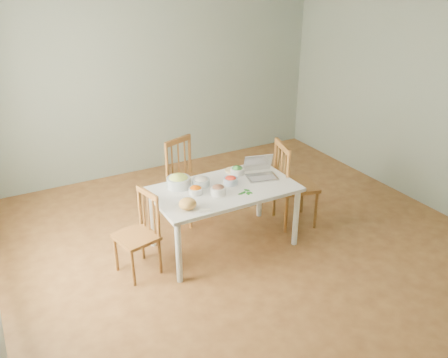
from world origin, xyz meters
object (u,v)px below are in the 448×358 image
bread_boule (188,204)px  laptop (262,169)px  chair_right (296,183)px  chair_left (136,235)px  bowl_squash (179,181)px  chair_far (190,181)px  dining_table (224,217)px

bread_boule → laptop: bearing=13.9°
chair_right → bread_boule: (-1.49, -0.27, 0.25)m
bread_boule → laptop: size_ratio=0.53×
laptop → bread_boule: bearing=-152.3°
chair_left → laptop: 1.51m
chair_left → laptop: bearing=78.4°
chair_left → bowl_squash: bearing=101.2°
chair_far → bread_boule: bearing=-135.4°
chair_far → laptop: size_ratio=3.01×
laptop → chair_far: bearing=140.4°
bread_boule → laptop: (1.00, 0.25, 0.05)m
chair_left → chair_right: bearing=78.8°
bowl_squash → laptop: laptop is taller
dining_table → chair_far: size_ratio=1.53×
chair_far → bread_boule: chair_far is taller
dining_table → bowl_squash: 0.63m
dining_table → bread_boule: bread_boule is taller
chair_far → dining_table: bearing=-105.3°
chair_right → bowl_squash: size_ratio=4.11×
chair_left → bread_boule: (0.47, -0.22, 0.33)m
chair_right → laptop: bearing=106.6°
dining_table → bowl_squash: bowl_squash is taller
chair_far → chair_left: (-0.93, -0.75, -0.06)m
chair_right → bowl_squash: (-1.38, 0.20, 0.26)m
bowl_squash → laptop: 0.91m
bowl_squash → bread_boule: bearing=-103.5°
dining_table → chair_far: (-0.06, 0.73, 0.14)m
dining_table → chair_left: chair_left is taller
dining_table → chair_far: 0.75m
chair_left → bread_boule: size_ratio=5.03×
laptop → dining_table: bearing=-164.7°
chair_left → bowl_squash: chair_left is taller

